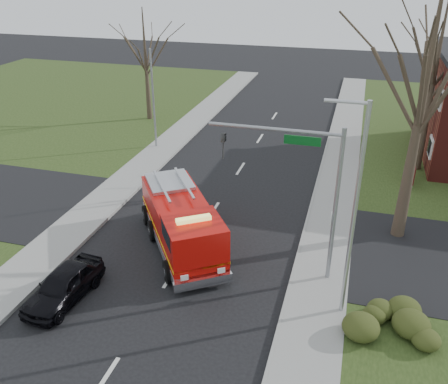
# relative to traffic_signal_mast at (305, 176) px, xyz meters

# --- Properties ---
(ground) EXTENTS (120.00, 120.00, 0.00)m
(ground) POSITION_rel_traffic_signal_mast_xyz_m (-5.21, -1.50, -4.71)
(ground) COLOR black
(ground) RESTS_ON ground
(sidewalk_right) EXTENTS (2.40, 80.00, 0.15)m
(sidewalk_right) POSITION_rel_traffic_signal_mast_xyz_m (0.99, -1.50, -4.63)
(sidewalk_right) COLOR gray
(sidewalk_right) RESTS_ON ground
(sidewalk_left) EXTENTS (2.40, 80.00, 0.15)m
(sidewalk_left) POSITION_rel_traffic_signal_mast_xyz_m (-11.41, -1.50, -4.63)
(sidewalk_left) COLOR gray
(sidewalk_left) RESTS_ON ground
(health_center_sign) EXTENTS (0.12, 2.00, 1.40)m
(health_center_sign) POSITION_rel_traffic_signal_mast_xyz_m (5.29, 11.00, -3.83)
(health_center_sign) COLOR #441210
(health_center_sign) RESTS_ON ground
(hedge_corner) EXTENTS (2.80, 2.00, 0.90)m
(hedge_corner) POSITION_rel_traffic_signal_mast_xyz_m (3.79, -2.50, -4.13)
(hedge_corner) COLOR #273212
(hedge_corner) RESTS_ON lawn_right
(bare_tree_near) EXTENTS (6.00, 6.00, 12.00)m
(bare_tree_near) POSITION_rel_traffic_signal_mast_xyz_m (4.29, 4.50, 2.71)
(bare_tree_near) COLOR #35291F
(bare_tree_near) RESTS_ON ground
(bare_tree_far) EXTENTS (5.25, 5.25, 10.50)m
(bare_tree_far) POSITION_rel_traffic_signal_mast_xyz_m (5.79, 13.50, 1.78)
(bare_tree_far) COLOR #35291F
(bare_tree_far) RESTS_ON ground
(bare_tree_left) EXTENTS (4.50, 4.50, 9.00)m
(bare_tree_left) POSITION_rel_traffic_signal_mast_xyz_m (-15.21, 18.50, 0.86)
(bare_tree_left) COLOR #35291F
(bare_tree_left) RESTS_ON ground
(traffic_signal_mast) EXTENTS (5.29, 0.18, 6.80)m
(traffic_signal_mast) POSITION_rel_traffic_signal_mast_xyz_m (0.00, 0.00, 0.00)
(traffic_signal_mast) COLOR gray
(traffic_signal_mast) RESTS_ON ground
(streetlight_pole) EXTENTS (1.48, 0.16, 8.40)m
(streetlight_pole) POSITION_rel_traffic_signal_mast_xyz_m (1.93, -2.00, -0.16)
(streetlight_pole) COLOR #B7BABF
(streetlight_pole) RESTS_ON ground
(utility_pole_far) EXTENTS (0.14, 0.14, 7.00)m
(utility_pole_far) POSITION_rel_traffic_signal_mast_xyz_m (-12.01, 12.50, -1.21)
(utility_pole_far) COLOR gray
(utility_pole_far) RESTS_ON ground
(fire_engine) EXTENTS (6.01, 7.21, 2.86)m
(fire_engine) POSITION_rel_traffic_signal_mast_xyz_m (-5.50, 0.58, -3.41)
(fire_engine) COLOR #BD0D08
(fire_engine) RESTS_ON ground
(parked_car_maroon) EXTENTS (1.93, 4.04, 1.33)m
(parked_car_maroon) POSITION_rel_traffic_signal_mast_xyz_m (-8.73, -4.22, -4.04)
(parked_car_maroon) COLOR black
(parked_car_maroon) RESTS_ON ground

